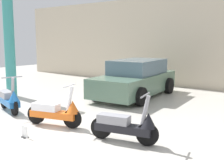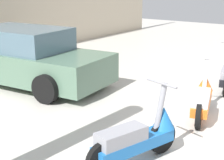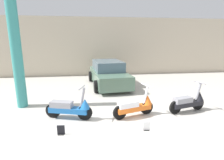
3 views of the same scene
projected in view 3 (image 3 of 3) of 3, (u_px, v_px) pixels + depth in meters
ground_plane at (143, 133)px, 4.73m from camera, size 28.00×28.00×0.00m
wall_back at (108, 47)px, 12.26m from camera, size 19.60×0.12×3.99m
scooter_front_left at (70, 108)px, 5.53m from camera, size 1.50×0.72×1.08m
scooter_front_right at (136, 106)px, 5.73m from camera, size 1.44×0.69×1.03m
scooter_front_center at (189, 101)px, 6.12m from camera, size 1.46×0.64×1.03m
car_rear_left at (108, 74)px, 9.67m from camera, size 2.19×4.09×1.34m
placard_near_left_scooter at (61, 130)px, 4.66m from camera, size 0.20×0.13×0.26m
placard_near_right_scooter at (146, 126)px, 4.88m from camera, size 0.20×0.13×0.26m
support_column_side at (17, 54)px, 6.21m from camera, size 0.37×0.37×3.99m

